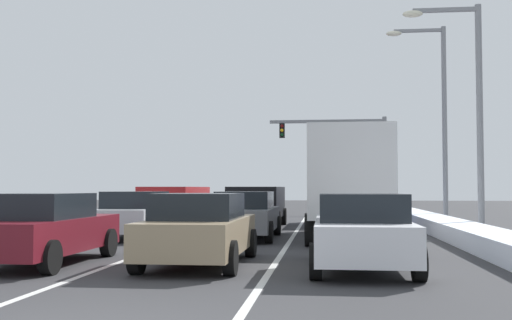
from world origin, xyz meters
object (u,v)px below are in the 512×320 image
suv_navy_right_lane_third (340,202)px  suv_black_center_lane_third (258,203)px  street_lamp_right_near (468,96)px  sedan_white_right_lane_nearest (362,231)px  box_truck_right_lane_second (347,179)px  suv_red_left_lane_third (176,202)px  sedan_tan_center_lane_nearest (200,229)px  sedan_maroon_left_lane_nearest (42,228)px  sedan_gray_center_lane_second (246,215)px  street_lamp_right_mid (437,107)px  traffic_light_gantry (348,143)px  sedan_silver_left_lane_second (137,214)px

suv_navy_right_lane_third → suv_black_center_lane_third: size_ratio=1.00×
street_lamp_right_near → sedan_white_right_lane_nearest: bearing=-114.8°
box_truck_right_lane_second → suv_black_center_lane_third: (-3.49, 5.70, -0.88)m
sedan_white_right_lane_nearest → street_lamp_right_near: street_lamp_right_near is taller
box_truck_right_lane_second → suv_red_left_lane_third: box_truck_right_lane_second is taller
sedan_tan_center_lane_nearest → sedan_maroon_left_lane_nearest: bearing=-175.6°
sedan_gray_center_lane_second → street_lamp_right_near: size_ratio=0.57×
sedan_tan_center_lane_nearest → street_lamp_right_mid: size_ratio=0.50×
suv_black_center_lane_third → street_lamp_right_mid: 9.34m
traffic_light_gantry → street_lamp_right_mid: size_ratio=0.85×
sedan_white_right_lane_nearest → street_lamp_right_mid: 16.86m
sedan_silver_left_lane_second → street_lamp_right_near: bearing=10.9°
sedan_gray_center_lane_second → street_lamp_right_near: street_lamp_right_near is taller
box_truck_right_lane_second → suv_navy_right_lane_third: size_ratio=1.47×
traffic_light_gantry → street_lamp_right_near: (3.39, -18.27, 0.26)m
sedan_gray_center_lane_second → suv_black_center_lane_third: bearing=92.6°
box_truck_right_lane_second → sedan_tan_center_lane_nearest: box_truck_right_lane_second is taller
suv_navy_right_lane_third → box_truck_right_lane_second: bearing=-89.6°
street_lamp_right_near → street_lamp_right_mid: 6.67m
sedan_maroon_left_lane_nearest → sedan_silver_left_lane_second: 6.82m
sedan_maroon_left_lane_nearest → suv_red_left_lane_third: 12.58m
sedan_gray_center_lane_second → sedan_silver_left_lane_second: bearing=-178.6°
sedan_silver_left_lane_second → street_lamp_right_mid: bearing=38.3°
sedan_white_right_lane_nearest → suv_navy_right_lane_third: bearing=90.3°
suv_black_center_lane_third → traffic_light_gantry: bearing=73.5°
suv_navy_right_lane_third → suv_red_left_lane_third: bearing=-162.1°
suv_black_center_lane_third → traffic_light_gantry: size_ratio=0.65×
suv_navy_right_lane_third → street_lamp_right_mid: size_ratio=0.55×
box_truck_right_lane_second → sedan_maroon_left_lane_nearest: size_ratio=1.60×
sedan_white_right_lane_nearest → street_lamp_right_mid: street_lamp_right_mid is taller
sedan_maroon_left_lane_nearest → suv_red_left_lane_third: (-0.22, 12.58, 0.25)m
suv_red_left_lane_third → sedan_white_right_lane_nearest: bearing=-61.2°
sedan_maroon_left_lane_nearest → sedan_tan_center_lane_nearest: bearing=4.4°
sedan_white_right_lane_nearest → box_truck_right_lane_second: box_truck_right_lane_second is taller
suv_navy_right_lane_third → sedan_silver_left_lane_second: 10.44m
sedan_maroon_left_lane_nearest → suv_red_left_lane_third: size_ratio=0.92×
sedan_tan_center_lane_nearest → sedan_gray_center_lane_second: bearing=89.1°
box_truck_right_lane_second → street_lamp_right_near: bearing=24.3°
box_truck_right_lane_second → street_lamp_right_mid: size_ratio=0.81×
suv_red_left_lane_third → street_lamp_right_mid: (11.24, 3.01, 4.27)m
traffic_light_gantry → sedan_maroon_left_lane_nearest: bearing=-105.4°
suv_black_center_lane_third → sedan_silver_left_lane_second: suv_black_center_lane_third is taller
sedan_white_right_lane_nearest → sedan_silver_left_lane_second: 9.69m
sedan_silver_left_lane_second → suv_red_left_lane_third: bearing=91.3°
box_truck_right_lane_second → sedan_silver_left_lane_second: size_ratio=1.60×
sedan_maroon_left_lane_nearest → street_lamp_right_near: street_lamp_right_near is taller
sedan_tan_center_lane_nearest → sedan_maroon_left_lane_nearest: 3.38m
box_truck_right_lane_second → street_lamp_right_mid: bearing=63.1°
suv_red_left_lane_third → traffic_light_gantry: size_ratio=0.65×
sedan_gray_center_lane_second → sedan_maroon_left_lane_nearest: size_ratio=1.00×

